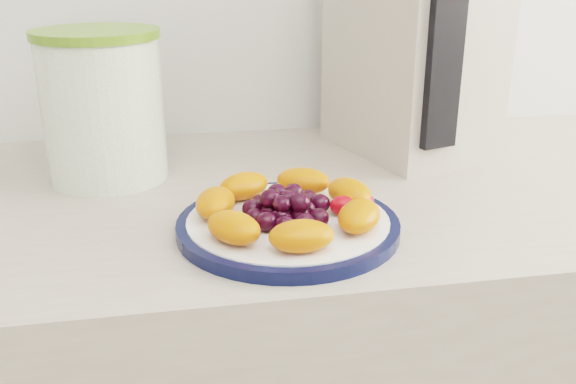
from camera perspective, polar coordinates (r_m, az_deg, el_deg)
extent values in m
cylinder|color=#0A1235|center=(0.75, 0.00, -3.04)|extent=(0.26, 0.26, 0.01)
cylinder|color=white|center=(0.75, 0.00, -2.97)|extent=(0.24, 0.24, 0.02)
cylinder|color=#396813|center=(0.94, -16.09, 6.97)|extent=(0.21, 0.21, 0.20)
cylinder|color=olive|center=(0.92, -16.76, 13.32)|extent=(0.22, 0.22, 0.01)
cube|color=#B6AA9D|center=(1.05, 10.91, 12.07)|extent=(0.24, 0.29, 0.31)
cube|color=black|center=(0.92, 13.64, 10.94)|extent=(0.06, 0.03, 0.23)
ellipsoid|color=#DC520D|center=(0.78, 5.49, -0.07)|extent=(0.06, 0.08, 0.03)
ellipsoid|color=#DC520D|center=(0.82, 1.36, 0.99)|extent=(0.08, 0.07, 0.03)
ellipsoid|color=#DC520D|center=(0.80, -3.96, 0.55)|extent=(0.08, 0.07, 0.03)
ellipsoid|color=#DC520D|center=(0.75, -6.46, -0.96)|extent=(0.06, 0.08, 0.03)
ellipsoid|color=#DC520D|center=(0.68, -4.85, -3.16)|extent=(0.08, 0.08, 0.03)
ellipsoid|color=#DC520D|center=(0.66, 1.19, -3.93)|extent=(0.07, 0.05, 0.03)
ellipsoid|color=#DC520D|center=(0.71, 6.34, -2.14)|extent=(0.07, 0.08, 0.03)
ellipsoid|color=black|center=(0.74, 0.00, -1.59)|extent=(0.02, 0.02, 0.02)
ellipsoid|color=black|center=(0.75, 1.62, -1.53)|extent=(0.02, 0.02, 0.02)
ellipsoid|color=black|center=(0.76, 0.54, -0.99)|extent=(0.02, 0.02, 0.02)
ellipsoid|color=black|center=(0.76, -1.06, -1.16)|extent=(0.02, 0.02, 0.02)
ellipsoid|color=black|center=(0.74, -1.64, -1.79)|extent=(0.02, 0.02, 0.02)
ellipsoid|color=black|center=(0.72, -0.57, -2.21)|extent=(0.02, 0.02, 0.02)
ellipsoid|color=black|center=(0.73, 1.10, -2.13)|extent=(0.02, 0.02, 0.02)
ellipsoid|color=black|center=(0.76, 2.85, -1.04)|extent=(0.02, 0.02, 0.02)
ellipsoid|color=black|center=(0.77, 1.75, -0.60)|extent=(0.02, 0.02, 0.02)
ellipsoid|color=black|center=(0.78, 0.24, -0.43)|extent=(0.02, 0.02, 0.02)
ellipsoid|color=black|center=(0.78, -1.33, -0.50)|extent=(0.02, 0.02, 0.02)
ellipsoid|color=black|center=(0.76, -2.59, -0.98)|extent=(0.02, 0.02, 0.02)
ellipsoid|color=black|center=(0.75, -3.21, -1.49)|extent=(0.02, 0.02, 0.02)
ellipsoid|color=black|center=(0.73, -2.98, -2.22)|extent=(0.02, 0.02, 0.02)
ellipsoid|color=black|center=(0.71, -1.91, -2.64)|extent=(0.02, 0.02, 0.02)
ellipsoid|color=black|center=(0.70, -0.26, -2.92)|extent=(0.02, 0.02, 0.02)
ellipsoid|color=black|center=(0.71, 1.47, -2.75)|extent=(0.02, 0.02, 0.02)
ellipsoid|color=black|center=(0.72, 2.75, -2.32)|extent=(0.02, 0.02, 0.02)
ellipsoid|color=black|center=(0.74, 0.00, -0.53)|extent=(0.02, 0.02, 0.02)
ellipsoid|color=black|center=(0.75, 0.51, 0.01)|extent=(0.02, 0.02, 0.02)
ellipsoid|color=black|center=(0.75, -1.01, -0.08)|extent=(0.02, 0.02, 0.02)
ellipsoid|color=black|center=(0.73, -1.56, -0.60)|extent=(0.02, 0.02, 0.02)
ellipsoid|color=black|center=(0.72, -0.54, -1.09)|extent=(0.02, 0.02, 0.02)
ellipsoid|color=black|center=(0.72, 1.05, -0.95)|extent=(0.02, 0.02, 0.02)
ellipsoid|color=red|center=(0.75, 4.87, -1.21)|extent=(0.03, 0.03, 0.02)
ellipsoid|color=red|center=(0.77, 6.62, -0.90)|extent=(0.04, 0.04, 0.02)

